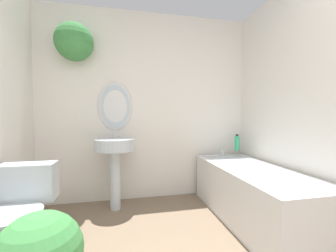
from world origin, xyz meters
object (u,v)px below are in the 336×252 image
object	(u,v)px
bathtub	(253,193)
toilet	(17,222)
pedestal_sink	(115,154)
shampoo_bottle	(237,143)

from	to	relation	value
bathtub	toilet	bearing A→B (deg)	-174.28
toilet	pedestal_sink	xyz separation A→B (m)	(0.66, 0.76, 0.34)
shampoo_bottle	toilet	bearing A→B (deg)	-159.69
toilet	shampoo_bottle	xyz separation A→B (m)	(2.24, 0.83, 0.41)
toilet	bathtub	world-z (taller)	toilet
shampoo_bottle	bathtub	bearing A→B (deg)	-106.06
bathtub	shampoo_bottle	world-z (taller)	shampoo_bottle
toilet	shampoo_bottle	distance (m)	2.42
toilet	pedestal_sink	bearing A→B (deg)	48.98
bathtub	shampoo_bottle	distance (m)	0.78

